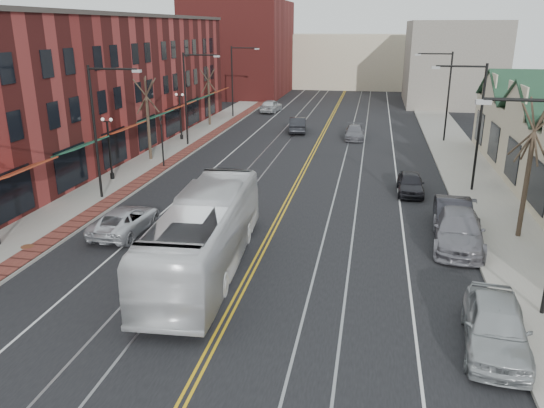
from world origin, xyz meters
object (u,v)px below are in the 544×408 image
at_px(transit_bus, 205,234).
at_px(parked_car_a, 496,325).
at_px(parked_suv, 125,220).
at_px(parked_car_c, 458,230).
at_px(parked_car_d, 410,183).
at_px(parked_car_b, 453,216).

relative_size(transit_bus, parked_car_a, 2.42).
height_order(transit_bus, parked_suv, transit_bus).
distance_m(parked_suv, parked_car_c, 16.86).
bearing_deg(parked_car_c, parked_car_d, 107.12).
xyz_separation_m(parked_car_b, parked_car_d, (-1.80, 6.48, -0.15)).
relative_size(parked_suv, parked_car_a, 0.97).
xyz_separation_m(parked_car_c, parked_car_d, (-1.80, 8.41, -0.15)).
distance_m(parked_suv, parked_car_d, 17.93).
bearing_deg(parked_car_c, parked_car_a, -84.96).
bearing_deg(parked_car_a, parked_car_b, 96.23).
relative_size(parked_car_a, parked_car_c, 0.87).
height_order(parked_car_c, parked_car_d, parked_car_c).
height_order(parked_car_a, parked_car_c, parked_car_a).
relative_size(transit_bus, parked_car_b, 2.38).
height_order(parked_car_b, parked_car_d, parked_car_b).
height_order(parked_suv, parked_car_a, parked_car_a).
bearing_deg(parked_car_a, parked_suv, 162.10).
height_order(parked_suv, parked_car_d, parked_car_d).
bearing_deg(transit_bus, parked_car_d, -129.06).
bearing_deg(parked_car_b, parked_car_d, 108.58).
xyz_separation_m(parked_car_a, parked_car_b, (0.00, 10.88, -0.01)).
height_order(parked_car_a, parked_car_d, parked_car_a).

